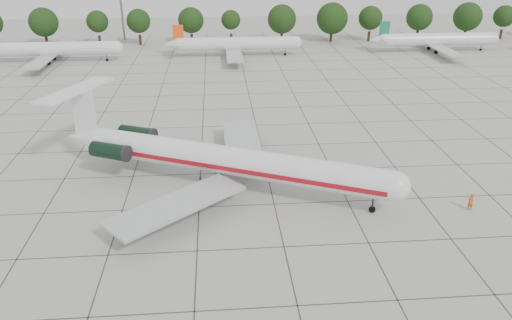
# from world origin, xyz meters

# --- Properties ---
(ground) EXTENTS (260.00, 260.00, 0.00)m
(ground) POSITION_xyz_m (0.00, 0.00, 0.00)
(ground) COLOR #A5A49E
(ground) RESTS_ON ground
(apron_joints) EXTENTS (170.00, 170.00, 0.02)m
(apron_joints) POSITION_xyz_m (0.00, 15.00, 0.01)
(apron_joints) COLOR #383838
(apron_joints) RESTS_ON ground
(main_airliner) EXTENTS (39.40, 29.51, 9.69)m
(main_airliner) POSITION_xyz_m (-6.23, 4.94, 3.42)
(main_airliner) COLOR silver
(main_airliner) RESTS_ON ground
(ground_crew) EXTENTS (0.75, 0.54, 1.92)m
(ground_crew) POSITION_xyz_m (20.23, -2.84, 0.96)
(ground_crew) COLOR #D3590C
(ground_crew) RESTS_ON ground
(bg_airliner_b) EXTENTS (28.24, 27.20, 7.40)m
(bg_airliner_b) POSITION_xyz_m (-41.48, 67.44, 2.91)
(bg_airliner_b) COLOR silver
(bg_airliner_b) RESTS_ON ground
(bg_airliner_c) EXTENTS (28.24, 27.20, 7.40)m
(bg_airliner_c) POSITION_xyz_m (-0.80, 69.77, 2.91)
(bg_airliner_c) COLOR silver
(bg_airliner_c) RESTS_ON ground
(bg_airliner_d) EXTENTS (28.24, 27.20, 7.40)m
(bg_airliner_d) POSITION_xyz_m (47.59, 70.95, 2.91)
(bg_airliner_d) COLOR silver
(bg_airliner_d) RESTS_ON ground
(tree_line) EXTENTS (249.86, 8.44, 10.22)m
(tree_line) POSITION_xyz_m (-11.68, 85.00, 5.98)
(tree_line) COLOR #332114
(tree_line) RESTS_ON ground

